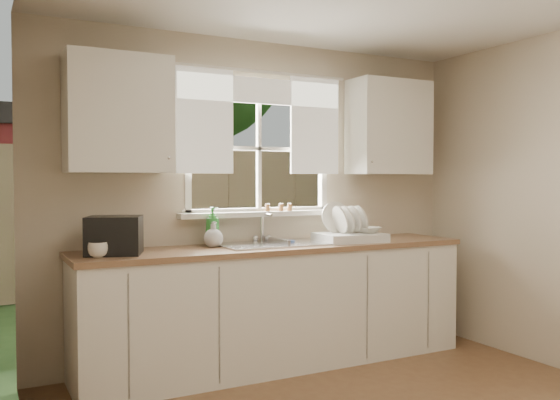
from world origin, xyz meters
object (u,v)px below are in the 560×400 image
cup (98,250)px  black_appliance (114,235)px  soap_bottle_a (212,226)px  dish_rack (349,233)px

cup → black_appliance: 0.19m
soap_bottle_a → cup: soap_bottle_a is taller
cup → black_appliance: bearing=45.9°
soap_bottle_a → black_appliance: soap_bottle_a is taller
black_appliance → dish_rack: bearing=19.3°
dish_rack → cup: 1.96m
dish_rack → black_appliance: (-1.83, 0.04, 0.06)m
dish_rack → soap_bottle_a: size_ratio=1.85×
cup → soap_bottle_a: bearing=22.8°
dish_rack → soap_bottle_a: bearing=168.3°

